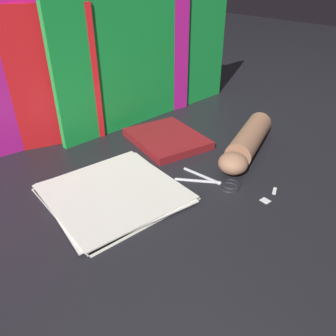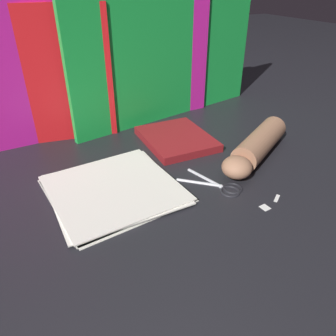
{
  "view_description": "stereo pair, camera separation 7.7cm",
  "coord_description": "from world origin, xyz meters",
  "px_view_note": "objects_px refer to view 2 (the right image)",
  "views": [
    {
      "loc": [
        -0.34,
        -0.54,
        0.46
      ],
      "look_at": [
        0.04,
        0.01,
        0.06
      ],
      "focal_mm": 35.0,
      "sensor_mm": 36.0,
      "label": 1
    },
    {
      "loc": [
        -0.27,
        -0.58,
        0.46
      ],
      "look_at": [
        0.04,
        0.01,
        0.06
      ],
      "focal_mm": 35.0,
      "sensor_mm": 36.0,
      "label": 2
    }
  ],
  "objects_px": {
    "book_closed": "(176,139)",
    "hand_forearm": "(256,147)",
    "scissors": "(221,185)",
    "paper_stack": "(114,189)"
  },
  "relations": [
    {
      "from": "paper_stack",
      "to": "hand_forearm",
      "type": "height_order",
      "value": "hand_forearm"
    },
    {
      "from": "scissors",
      "to": "book_closed",
      "type": "bearing_deg",
      "value": 85.45
    },
    {
      "from": "hand_forearm",
      "to": "paper_stack",
      "type": "bearing_deg",
      "value": 176.11
    },
    {
      "from": "paper_stack",
      "to": "scissors",
      "type": "xyz_separation_m",
      "value": [
        0.24,
        -0.1,
        -0.0
      ]
    },
    {
      "from": "book_closed",
      "to": "scissors",
      "type": "relative_size",
      "value": 1.47
    },
    {
      "from": "book_closed",
      "to": "scissors",
      "type": "xyz_separation_m",
      "value": [
        -0.02,
        -0.27,
        -0.01
      ]
    },
    {
      "from": "book_closed",
      "to": "scissors",
      "type": "height_order",
      "value": "book_closed"
    },
    {
      "from": "scissors",
      "to": "paper_stack",
      "type": "bearing_deg",
      "value": 156.6
    },
    {
      "from": "book_closed",
      "to": "scissors",
      "type": "bearing_deg",
      "value": -94.55
    },
    {
      "from": "book_closed",
      "to": "hand_forearm",
      "type": "height_order",
      "value": "hand_forearm"
    }
  ]
}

